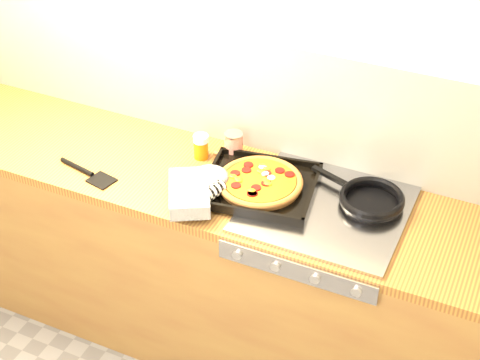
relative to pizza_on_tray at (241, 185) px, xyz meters
The scene contains 9 objects.
room_shell 0.40m from the pizza_on_tray, 108.96° to the left, with size 3.20×3.20×3.20m.
counter_run 0.51m from the pizza_on_tray, 160.26° to the left, with size 3.20×0.62×0.90m.
stovetop 0.34m from the pizza_on_tray, ahead, with size 0.60×0.56×0.02m, color #9A9A9F.
pizza_on_tray is the anchor object (origin of this frame).
frying_pan 0.50m from the pizza_on_tray, 15.04° to the left, with size 0.43×0.32×0.04m.
tomato_can 0.27m from the pizza_on_tray, 121.00° to the left, with size 0.08×0.08×0.11m.
juice_glass 0.30m from the pizza_on_tray, 147.75° to the left, with size 0.07×0.07×0.11m.
wooden_spoon 0.20m from the pizza_on_tray, 101.28° to the left, with size 0.30×0.05×0.02m.
black_spatula 0.64m from the pizza_on_tray, 167.43° to the right, with size 0.29×0.11×0.02m.
Camera 1 is at (1.06, -1.02, 2.65)m, focal length 55.00 mm.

